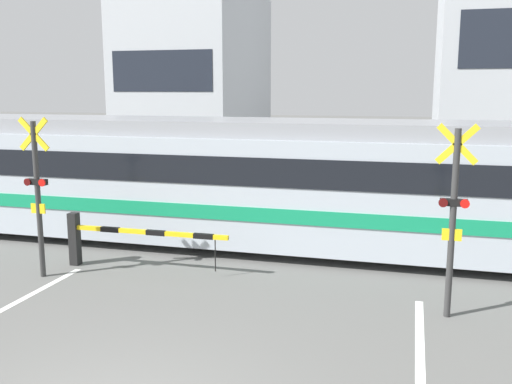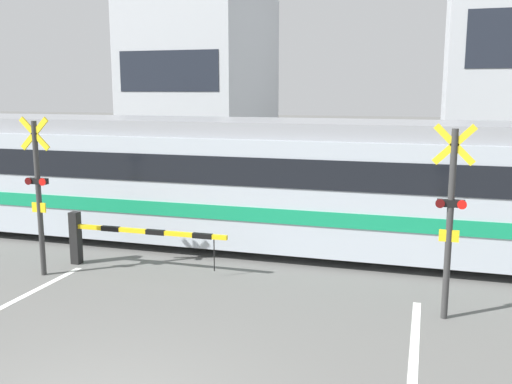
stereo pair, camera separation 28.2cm
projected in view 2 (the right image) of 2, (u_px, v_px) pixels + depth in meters
rail_track_near at (264, 252)px, 13.50m from camera, size 50.00×0.10×0.08m
rail_track_far at (279, 237)px, 14.86m from camera, size 50.00×0.10×0.08m
commuter_train at (230, 178)px, 14.20m from camera, size 16.93×3.03×3.12m
crossing_barrier_near at (111, 235)px, 12.39m from camera, size 3.67×0.20×1.17m
crossing_barrier_far at (399, 205)px, 15.67m from camera, size 3.67×0.20×1.17m
crossing_signal_left at (38, 189)px, 11.66m from camera, size 0.68×0.15×3.30m
crossing_signal_right at (450, 214)px, 9.39m from camera, size 0.68×0.15×3.30m
pedestrian at (307, 179)px, 18.44m from camera, size 0.38×0.22×1.69m
building_left_of_street at (204, 82)px, 27.28m from camera, size 5.28×7.99×8.34m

